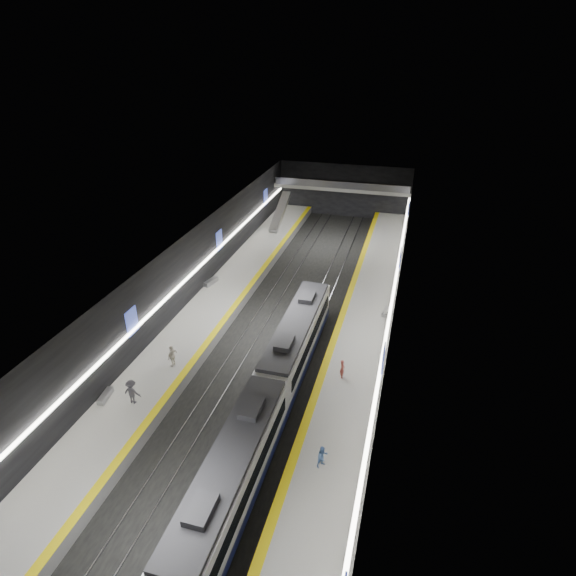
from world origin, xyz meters
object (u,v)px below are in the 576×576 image
(bench_left_far, at_px, (211,282))
(bench_right_far, at_px, (386,312))
(passenger_left_b, at_px, (132,392))
(passenger_right_b, at_px, (323,457))
(train, at_px, (270,395))
(escalator, at_px, (280,212))
(passenger_left_a, at_px, (172,356))
(passenger_right_a, at_px, (342,369))
(bench_left_near, at_px, (105,396))

(bench_left_far, height_order, bench_right_far, bench_left_far)
(passenger_left_b, bearing_deg, passenger_right_b, 172.92)
(passenger_left_b, bearing_deg, train, -166.62)
(escalator, xyz_separation_m, passenger_left_a, (0.95, -34.24, -0.95))
(train, relative_size, passenger_right_a, 19.14)
(train, distance_m, bench_left_far, 20.86)
(passenger_right_a, bearing_deg, escalator, 9.35)
(escalator, relative_size, bench_right_far, 4.76)
(escalator, bearing_deg, bench_left_near, -92.92)
(passenger_right_b, relative_size, passenger_left_b, 0.78)
(bench_right_far, relative_size, passenger_left_b, 0.86)
(bench_left_far, bearing_deg, passenger_left_b, -70.64)
(bench_left_far, relative_size, passenger_left_b, 1.01)
(bench_left_near, bearing_deg, bench_right_far, 37.11)
(train, xyz_separation_m, bench_left_near, (-12.00, -2.25, -0.99))
(bench_left_far, distance_m, passenger_right_a, 20.41)
(passenger_left_b, bearing_deg, passenger_right_a, -152.59)
(bench_right_far, bearing_deg, bench_left_far, -174.07)
(bench_left_far, bearing_deg, train, -42.19)
(passenger_right_a, relative_size, passenger_left_b, 0.80)
(escalator, height_order, bench_left_far, escalator)
(escalator, distance_m, passenger_right_a, 35.17)
(bench_left_near, distance_m, passenger_right_b, 16.80)
(bench_left_near, relative_size, passenger_right_a, 1.09)
(escalator, distance_m, passenger_right_b, 43.69)
(escalator, bearing_deg, passenger_right_a, -65.89)
(escalator, xyz_separation_m, passenger_right_b, (14.68, -41.13, -1.13))
(passenger_left_a, distance_m, passenger_left_b, 4.86)
(passenger_right_a, height_order, passenger_left_b, passenger_left_b)
(bench_left_near, xyz_separation_m, bench_right_far, (18.80, 17.93, -0.00))
(bench_right_far, xyz_separation_m, passenger_right_b, (-2.13, -19.88, 0.56))
(passenger_right_b, bearing_deg, passenger_left_a, 103.69)
(train, distance_m, passenger_right_a, 6.53)
(escalator, distance_m, bench_left_near, 39.27)
(bench_right_far, xyz_separation_m, passenger_left_a, (-15.85, -12.99, 0.74))
(train, bearing_deg, passenger_left_a, 163.42)
(bench_right_far, height_order, passenger_right_a, passenger_right_a)
(passenger_right_b, bearing_deg, escalator, 59.99)
(escalator, distance_m, passenger_left_b, 39.06)
(bench_left_far, bearing_deg, passenger_right_b, -39.20)
(train, xyz_separation_m, passenger_right_b, (4.68, -4.20, -0.43))
(bench_left_near, xyz_separation_m, bench_left_far, (0.00, 19.28, 0.03))
(escalator, xyz_separation_m, passenger_right_a, (14.36, -32.09, -1.12))
(passenger_left_b, bearing_deg, passenger_left_a, -97.14)
(bench_left_near, height_order, passenger_right_a, passenger_right_a)
(bench_left_near, bearing_deg, train, 4.07)
(bench_right_far, distance_m, passenger_left_b, 24.32)
(bench_left_near, relative_size, passenger_left_b, 0.88)
(escalator, bearing_deg, bench_left_far, -95.74)
(passenger_right_a, distance_m, passenger_left_a, 13.58)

